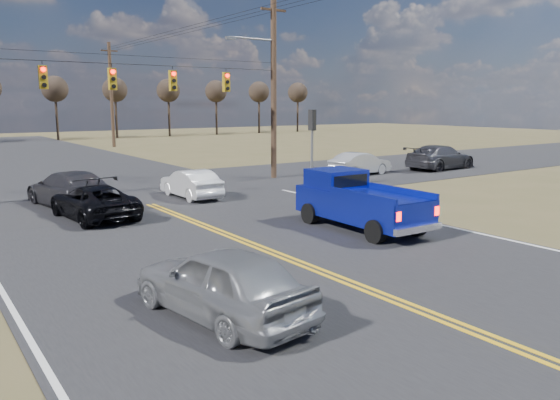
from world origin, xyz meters
TOP-DOWN VIEW (x-y plane):
  - ground at (0.00, 0.00)m, footprint 160.00×160.00m
  - road_main at (0.00, 10.00)m, footprint 14.00×120.00m
  - road_cross at (0.00, 18.00)m, footprint 120.00×12.00m
  - signal_gantry at (0.50, 17.79)m, footprint 19.60×4.83m
  - utility_poles at (0.00, 17.00)m, footprint 19.60×58.32m
  - treeline at (0.00, 26.96)m, footprint 87.00×117.80m
  - pickup_truck at (4.10, 5.79)m, footprint 2.15×5.15m
  - silver_suv at (-3.44, 1.53)m, footprint 2.35×4.49m
  - black_suv at (-2.72, 12.56)m, footprint 2.45×4.64m
  - white_car_queue at (2.20, 14.64)m, footprint 1.36×3.88m
  - dgrey_car_queue at (-2.82, 15.50)m, footprint 2.75×5.37m
  - cross_car_east_near at (13.94, 16.17)m, footprint 1.76×4.21m
  - cross_car_east_far at (20.21, 15.36)m, footprint 2.64×5.57m

SIDE VIEW (x-z plane):
  - ground at x=0.00m, z-range 0.00..0.00m
  - road_main at x=0.00m, z-range -0.01..0.01m
  - road_cross at x=0.00m, z-range -0.01..0.01m
  - black_suv at x=-2.72m, z-range 0.00..1.24m
  - white_car_queue at x=2.20m, z-range 0.00..1.28m
  - cross_car_east_near at x=13.94m, z-range 0.00..1.35m
  - silver_suv at x=-3.44m, z-range 0.00..1.46m
  - dgrey_car_queue at x=-2.82m, z-range 0.00..1.49m
  - cross_car_east_far at x=20.21m, z-range 0.00..1.57m
  - pickup_truck at x=4.10m, z-range -0.03..1.89m
  - signal_gantry at x=0.50m, z-range 0.06..10.06m
  - utility_poles at x=0.00m, z-range 0.23..10.23m
  - treeline at x=0.00m, z-range 2.00..9.40m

